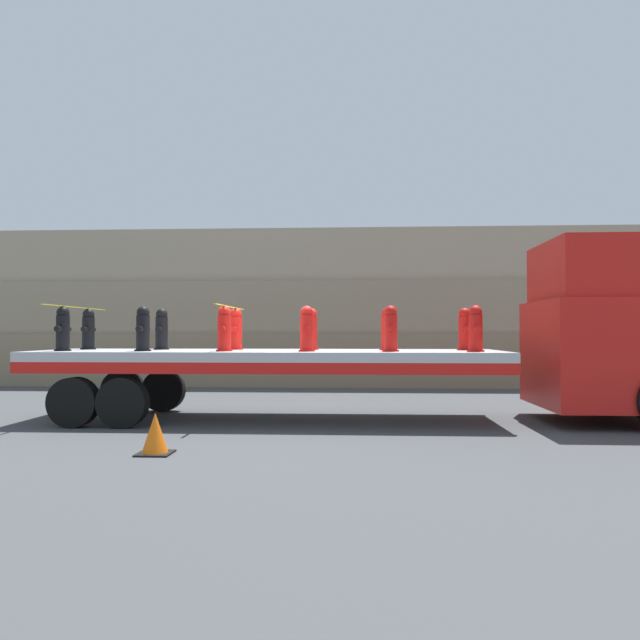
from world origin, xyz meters
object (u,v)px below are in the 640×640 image
(fire_hydrant_black_near_0, at_px, (63,329))
(fire_hydrant_red_near_2, at_px, (224,329))
(truck_cab, at_px, (611,334))
(fire_hydrant_black_far_1, at_px, (162,330))
(flatbed_trailer, at_px, (242,363))
(fire_hydrant_black_far_0, at_px, (88,330))
(fire_hydrant_red_far_4, at_px, (387,330))
(fire_hydrant_red_far_5, at_px, (465,330))
(fire_hydrant_red_far_3, at_px, (311,330))
(fire_hydrant_red_near_4, at_px, (391,329))
(fire_hydrant_red_near_5, at_px, (476,329))
(fire_hydrant_red_far_2, at_px, (236,330))
(fire_hydrant_black_near_1, at_px, (143,329))
(traffic_cone, at_px, (155,434))
(fire_hydrant_red_near_3, at_px, (307,329))

(fire_hydrant_black_near_0, bearing_deg, fire_hydrant_red_near_2, 0.00)
(truck_cab, height_order, fire_hydrant_black_far_1, truck_cab)
(flatbed_trailer, relative_size, fire_hydrant_black_near_0, 10.59)
(fire_hydrant_black_near_0, xyz_separation_m, fire_hydrant_black_far_0, (0.00, 1.11, 0.00))
(flatbed_trailer, bearing_deg, fire_hydrant_red_near_2, -113.02)
(flatbed_trailer, bearing_deg, fire_hydrant_black_far_0, 170.36)
(fire_hydrant_red_far_4, height_order, fire_hydrant_red_far_5, same)
(fire_hydrant_red_far_3, bearing_deg, fire_hydrant_black_far_0, 180.00)
(fire_hydrant_red_near_4, bearing_deg, fire_hydrant_red_near_5, 0.00)
(flatbed_trailer, relative_size, fire_hydrant_red_far_2, 10.59)
(fire_hydrant_red_near_4, xyz_separation_m, fire_hydrant_red_near_5, (1.51, 0.00, 0.00))
(flatbed_trailer, distance_m, fire_hydrant_red_far_3, 1.53)
(fire_hydrant_black_near_0, bearing_deg, fire_hydrant_black_far_1, 36.20)
(fire_hydrant_black_far_0, height_order, fire_hydrant_red_near_4, same)
(fire_hydrant_red_far_2, xyz_separation_m, fire_hydrant_red_near_5, (4.54, -1.11, 0.00))
(fire_hydrant_black_far_0, bearing_deg, fire_hydrant_black_near_1, -36.20)
(fire_hydrant_black_far_1, height_order, fire_hydrant_red_near_4, same)
(fire_hydrant_black_near_0, bearing_deg, fire_hydrant_red_far_3, 13.71)
(traffic_cone, bearing_deg, fire_hydrant_black_far_0, 123.93)
(fire_hydrant_black_far_1, height_order, traffic_cone, fire_hydrant_black_far_1)
(fire_hydrant_red_far_4, height_order, traffic_cone, fire_hydrant_red_far_4)
(fire_hydrant_red_near_3, height_order, fire_hydrant_red_near_5, same)
(flatbed_trailer, relative_size, fire_hydrant_red_near_2, 10.59)
(fire_hydrant_red_near_2, relative_size, traffic_cone, 1.47)
(fire_hydrant_black_far_1, distance_m, fire_hydrant_red_near_4, 4.67)
(fire_hydrant_red_near_4, bearing_deg, traffic_cone, -139.21)
(fire_hydrant_red_near_2, distance_m, fire_hydrant_red_near_5, 4.54)
(fire_hydrant_black_far_1, height_order, fire_hydrant_red_near_5, same)
(truck_cab, height_order, fire_hydrant_red_far_5, truck_cab)
(flatbed_trailer, distance_m, fire_hydrant_red_far_5, 4.38)
(fire_hydrant_black_near_1, xyz_separation_m, fire_hydrant_red_far_3, (3.02, 1.11, 0.00))
(fire_hydrant_black_near_0, height_order, fire_hydrant_red_far_2, same)
(fire_hydrant_red_near_2, distance_m, fire_hydrant_red_far_5, 4.67)
(flatbed_trailer, height_order, fire_hydrant_red_far_4, fire_hydrant_red_far_4)
(fire_hydrant_red_far_2, bearing_deg, fire_hydrant_red_far_4, 0.00)
(fire_hydrant_red_far_2, bearing_deg, fire_hydrant_red_near_2, -90.00)
(fire_hydrant_red_near_5, bearing_deg, fire_hydrant_red_near_4, 180.00)
(fire_hydrant_black_far_1, bearing_deg, fire_hydrant_red_near_3, -20.10)
(fire_hydrant_red_far_3, distance_m, fire_hydrant_red_near_5, 3.22)
(fire_hydrant_red_near_4, bearing_deg, fire_hydrant_black_near_1, 180.00)
(truck_cab, xyz_separation_m, fire_hydrant_red_far_5, (-2.58, 0.55, 0.08))
(fire_hydrant_black_far_0, distance_m, fire_hydrant_red_far_4, 6.05)
(fire_hydrant_red_far_4, xyz_separation_m, traffic_cone, (-3.35, -4.00, -1.44))
(fire_hydrant_black_far_1, xyz_separation_m, fire_hydrant_red_near_4, (4.54, -1.11, 0.00))
(fire_hydrant_red_near_3, height_order, traffic_cone, fire_hydrant_red_near_3)
(truck_cab, height_order, fire_hydrant_red_near_3, truck_cab)
(fire_hydrant_black_near_1, bearing_deg, fire_hydrant_red_near_4, 0.00)
(truck_cab, bearing_deg, fire_hydrant_red_near_5, -167.89)
(fire_hydrant_black_far_1, relative_size, fire_hydrant_red_far_2, 1.00)
(truck_cab, xyz_separation_m, fire_hydrant_black_near_1, (-8.63, -0.55, 0.08))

